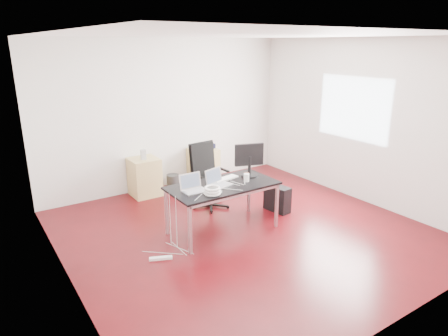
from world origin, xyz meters
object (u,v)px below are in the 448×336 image
office_chair (208,172)px  pc_tower (277,198)px  filing_cabinet_left (145,177)px  filing_cabinet_right (203,166)px  desk (223,188)px

office_chair → pc_tower: size_ratio=2.40×
office_chair → filing_cabinet_left: size_ratio=1.54×
office_chair → filing_cabinet_right: 1.23m
filing_cabinet_right → filing_cabinet_left: bearing=180.0°
office_chair → filing_cabinet_right: bearing=57.7°
office_chair → pc_tower: (0.84, -0.84, -0.39)m
filing_cabinet_right → pc_tower: 1.94m
desk → filing_cabinet_right: bearing=66.7°
desk → pc_tower: bearing=5.2°
filing_cabinet_right → pc_tower: bearing=-81.4°
filing_cabinet_left → pc_tower: bearing=-51.1°
filing_cabinet_left → pc_tower: 2.47m
desk → office_chair: size_ratio=1.48×
filing_cabinet_left → pc_tower: (1.55, -1.92, -0.13)m
desk → filing_cabinet_left: bearing=100.8°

